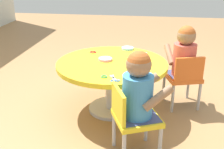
% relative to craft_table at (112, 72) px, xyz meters
% --- Properties ---
extents(ground_plane, '(10.00, 10.00, 0.00)m').
position_rel_craft_table_xyz_m(ground_plane, '(0.00, 0.00, -0.38)').
color(ground_plane, '#9E7247').
extents(craft_table, '(1.00, 1.00, 0.48)m').
position_rel_craft_table_xyz_m(craft_table, '(0.00, 0.00, 0.00)').
color(craft_table, silver).
rests_on(craft_table, ground).
extents(child_chair_left, '(0.39, 0.39, 0.54)m').
position_rel_craft_table_xyz_m(child_chair_left, '(-0.64, -0.23, -0.08)').
color(child_chair_left, '#B7B7BC').
rests_on(child_chair_left, ground).
extents(seated_child_left, '(0.38, 0.42, 0.51)m').
position_rel_craft_table_xyz_m(seated_child_left, '(-0.62, -0.27, 0.15)').
color(seated_child_left, '#3F4772').
rests_on(seated_child_left, ground).
extents(child_chair_right, '(0.37, 0.37, 0.54)m').
position_rel_craft_table_xyz_m(child_chair_right, '(0.16, -0.66, -0.08)').
color(child_chair_right, '#B7B7BC').
rests_on(child_chair_right, ground).
extents(seated_child_right, '(0.41, 0.36, 0.51)m').
position_rel_craft_table_xyz_m(seated_child_right, '(0.20, -0.65, 0.15)').
color(seated_child_right, '#3F4772').
rests_on(seated_child_right, ground).
extents(rolling_pin, '(0.18, 0.18, 0.05)m').
position_rel_craft_table_xyz_m(rolling_pin, '(0.14, -0.22, 0.12)').
color(rolling_pin, '#D83F3F').
rests_on(rolling_pin, craft_table).
extents(craft_scissors, '(0.14, 0.10, 0.01)m').
position_rel_craft_table_xyz_m(craft_scissors, '(-0.40, -0.08, 0.10)').
color(craft_scissors, silver).
rests_on(craft_scissors, craft_table).
extents(playdough_blob_0, '(0.13, 0.13, 0.02)m').
position_rel_craft_table_xyz_m(playdough_blob_0, '(0.04, 0.07, 0.11)').
color(playdough_blob_0, pink).
rests_on(playdough_blob_0, craft_table).
extents(playdough_blob_1, '(0.12, 0.12, 0.02)m').
position_rel_craft_table_xyz_m(playdough_blob_1, '(0.41, -0.10, 0.11)').
color(playdough_blob_1, '#8CCCF2').
rests_on(playdough_blob_1, craft_table).
extents(cookie_cutter_0, '(0.05, 0.05, 0.01)m').
position_rel_craft_table_xyz_m(cookie_cutter_0, '(-0.36, 0.01, 0.10)').
color(cookie_cutter_0, '#4CB259').
rests_on(cookie_cutter_0, craft_table).
extents(cookie_cutter_1, '(0.06, 0.06, 0.01)m').
position_rel_craft_table_xyz_m(cookie_cutter_1, '(0.26, 0.23, 0.10)').
color(cookie_cutter_1, red).
rests_on(cookie_cutter_1, craft_table).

